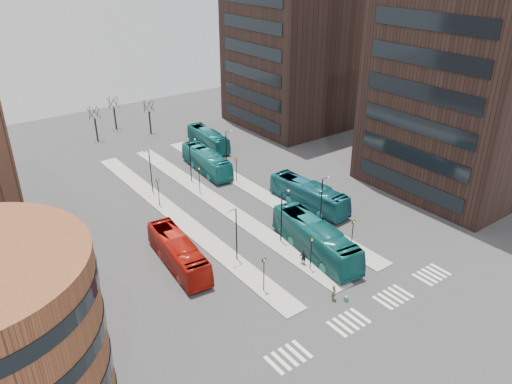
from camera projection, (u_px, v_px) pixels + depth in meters
ground at (392, 343)px, 41.90m from camera, size 160.00×160.00×0.00m
island_left at (178, 217)px, 61.32m from camera, size 2.50×45.00×0.15m
island_mid at (219, 203)px, 64.53m from camera, size 2.50×45.00×0.15m
island_right at (256, 191)px, 67.73m from camera, size 2.50×45.00×0.15m
suitcase at (346, 299)px, 46.79m from camera, size 0.47×0.42×0.50m
red_bus at (178, 252)px, 51.48m from camera, size 3.82×11.55×3.16m
teal_bus_a at (316, 238)px, 53.47m from camera, size 4.69×13.31×3.63m
teal_bus_b at (206, 161)px, 73.25m from camera, size 3.65×11.75×3.22m
teal_bus_c at (309, 195)px, 63.24m from camera, size 3.69×11.98×3.29m
teal_bus_d at (208, 139)px, 82.03m from camera, size 3.27×10.89×2.99m
traveller at (334, 293)px, 46.65m from camera, size 0.70×0.60×1.63m
commuter_a at (200, 260)px, 51.54m from camera, size 0.93×0.78×1.73m
commuter_b at (304, 258)px, 51.80m from camera, size 0.77×1.10×1.74m
commuter_c at (311, 242)px, 54.73m from camera, size 0.96×1.14×1.54m
crosswalk_stripes at (370, 310)px, 45.71m from camera, size 22.35×2.40×0.01m
tower_near at (471, 76)px, 63.85m from camera, size 20.12×20.00×30.00m
tower_far at (297, 40)px, 88.32m from camera, size 20.12×20.00×30.00m
sign_poles at (248, 209)px, 58.24m from camera, size 12.45×22.12×3.65m
lamp_posts at (231, 183)px, 61.87m from camera, size 14.04×20.24×6.12m
bare_trees at (120, 119)px, 87.22m from camera, size 10.97×8.14×5.90m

